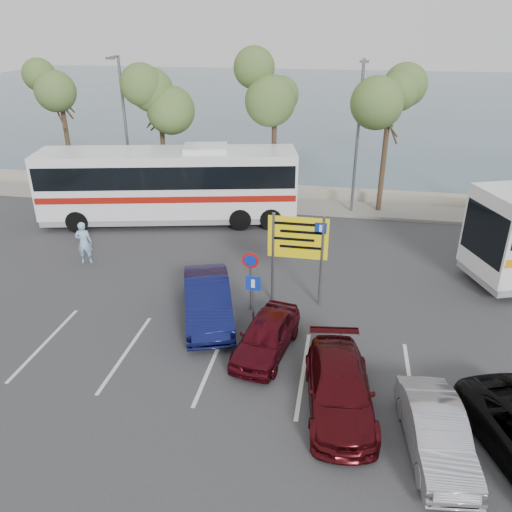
% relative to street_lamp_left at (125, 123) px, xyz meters
% --- Properties ---
extents(ground, '(120.00, 120.00, 0.00)m').
position_rel_street_lamp_left_xyz_m(ground, '(10.00, -13.52, -4.60)').
color(ground, '#343437').
rests_on(ground, ground).
extents(kerb_strip, '(44.00, 2.40, 0.15)m').
position_rel_street_lamp_left_xyz_m(kerb_strip, '(10.00, 0.48, -4.52)').
color(kerb_strip, gray).
rests_on(kerb_strip, ground).
extents(seawall, '(48.00, 0.80, 0.60)m').
position_rel_street_lamp_left_xyz_m(seawall, '(10.00, 2.48, -4.30)').
color(seawall, gray).
rests_on(seawall, ground).
extents(sea, '(140.00, 140.00, 0.00)m').
position_rel_street_lamp_left_xyz_m(sea, '(10.00, 46.48, -4.59)').
color(sea, '#3E5764').
rests_on(sea, ground).
extents(tree_far_left, '(3.20, 3.20, 7.60)m').
position_rel_street_lamp_left_xyz_m(tree_far_left, '(-4.00, 0.48, 1.73)').
color(tree_far_left, '#382619').
rests_on(tree_far_left, kerb_strip).
extents(tree_left, '(3.20, 3.20, 7.20)m').
position_rel_street_lamp_left_xyz_m(tree_left, '(2.00, 0.48, 1.41)').
color(tree_left, '#382619').
rests_on(tree_left, kerb_strip).
extents(tree_mid, '(3.20, 3.20, 8.00)m').
position_rel_street_lamp_left_xyz_m(tree_mid, '(8.50, 0.48, 2.06)').
color(tree_mid, '#382619').
rests_on(tree_mid, kerb_strip).
extents(tree_right, '(3.20, 3.20, 7.40)m').
position_rel_street_lamp_left_xyz_m(tree_right, '(14.50, 0.48, 1.57)').
color(tree_right, '#382619').
rests_on(tree_right, kerb_strip).
extents(street_lamp_left, '(0.45, 1.15, 8.01)m').
position_rel_street_lamp_left_xyz_m(street_lamp_left, '(0.00, 0.00, 0.00)').
color(street_lamp_left, slate).
rests_on(street_lamp_left, kerb_strip).
extents(street_lamp_right, '(0.45, 1.15, 8.01)m').
position_rel_street_lamp_left_xyz_m(street_lamp_right, '(13.00, 0.00, 0.00)').
color(street_lamp_right, slate).
rests_on(street_lamp_right, kerb_strip).
extents(direction_sign, '(2.20, 0.12, 3.60)m').
position_rel_street_lamp_left_xyz_m(direction_sign, '(11.00, -10.32, -2.17)').
color(direction_sign, slate).
rests_on(direction_sign, ground).
extents(sign_no_stop, '(0.60, 0.08, 2.35)m').
position_rel_street_lamp_left_xyz_m(sign_no_stop, '(9.40, -11.13, -3.02)').
color(sign_no_stop, slate).
rests_on(sign_no_stop, ground).
extents(sign_parking, '(0.50, 0.07, 2.25)m').
position_rel_street_lamp_left_xyz_m(sign_parking, '(9.80, -12.73, -3.13)').
color(sign_parking, slate).
rests_on(sign_parking, ground).
extents(lane_markings, '(12.02, 4.20, 0.01)m').
position_rel_street_lamp_left_xyz_m(lane_markings, '(8.86, -14.52, -4.60)').
color(lane_markings, silver).
rests_on(lane_markings, ground).
extents(coach_bus_left, '(13.45, 5.57, 4.10)m').
position_rel_street_lamp_left_xyz_m(coach_bus_left, '(3.50, -3.02, -2.70)').
color(coach_bus_left, white).
rests_on(coach_bus_left, ground).
extents(car_blue, '(2.97, 4.87, 1.51)m').
position_rel_street_lamp_left_xyz_m(car_blue, '(8.00, -12.02, -3.84)').
color(car_blue, '#0E1345').
rests_on(car_blue, ground).
extents(car_maroon, '(2.32, 4.57, 1.27)m').
position_rel_street_lamp_left_xyz_m(car_maroon, '(12.80, -15.82, -3.96)').
color(car_maroon, '#440B0F').
rests_on(car_maroon, ground).
extents(car_red, '(2.10, 3.88, 1.25)m').
position_rel_street_lamp_left_xyz_m(car_red, '(10.40, -13.64, -3.97)').
color(car_red, '#480A13').
rests_on(car_red, ground).
extents(car_silver_b, '(1.74, 3.89, 1.24)m').
position_rel_street_lamp_left_xyz_m(car_silver_b, '(15.20, -17.02, -3.98)').
color(car_silver_b, gray).
rests_on(car_silver_b, ground).
extents(pedestrian_near, '(0.81, 0.64, 1.94)m').
position_rel_street_lamp_left_xyz_m(pedestrian_near, '(1.41, -8.52, -3.63)').
color(pedestrian_near, '#94B6D8').
rests_on(pedestrian_near, ground).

